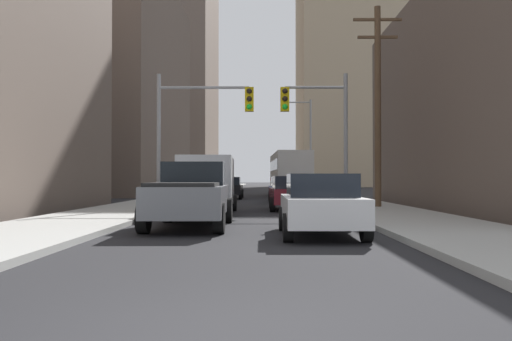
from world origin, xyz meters
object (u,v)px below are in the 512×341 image
sedan_blue (285,189)px  traffic_signal_near_left (200,118)px  cargo_van_silver (208,182)px  sedan_white (321,204)px  sedan_maroon (291,193)px  city_bus (289,172)px  pickup_truck_grey (191,195)px  sedan_black (229,188)px  traffic_signal_near_right (318,119)px

sedan_blue → traffic_signal_near_left: 9.80m
cargo_van_silver → sedan_blue: (3.55, 10.07, -0.52)m
traffic_signal_near_left → sedan_white: bearing=-68.0°
cargo_van_silver → sedan_blue: 10.69m
traffic_signal_near_left → sedan_maroon: bearing=7.9°
city_bus → sedan_white: (-0.76, -29.48, -1.16)m
cargo_van_silver → traffic_signal_near_left: bearing=106.1°
sedan_maroon → sedan_blue: 7.73m
cargo_van_silver → traffic_signal_near_left: (-0.52, 1.79, 2.78)m
cargo_van_silver → pickup_truck_grey: bearing=-88.8°
sedan_white → sedan_black: size_ratio=1.00×
sedan_white → traffic_signal_near_right: (1.01, 10.20, 3.23)m
sedan_black → sedan_maroon: bearing=-74.8°
sedan_maroon → sedan_black: 13.83m
sedan_black → traffic_signal_near_right: bearing=-71.2°
cargo_van_silver → sedan_white: 9.17m
sedan_blue → sedan_white: bearing=-89.8°
sedan_black → city_bus: bearing=50.1°
city_bus → traffic_signal_near_left: 20.00m
sedan_blue → sedan_black: (-3.67, 5.62, 0.00)m
pickup_truck_grey → sedan_white: pickup_truck_grey is taller
pickup_truck_grey → sedan_blue: (3.42, 16.17, -0.16)m
sedan_maroon → sedan_black: size_ratio=1.01×
city_bus → sedan_white: city_bus is taller
sedan_maroon → sedan_blue: same height
sedan_maroon → traffic_signal_near_right: 3.47m
sedan_black → traffic_signal_near_left: 14.30m
sedan_blue → traffic_signal_near_left: bearing=-116.2°
sedan_blue → traffic_signal_near_right: traffic_signal_near_right is taller
traffic_signal_near_right → sedan_blue: bearing=97.4°
sedan_maroon → traffic_signal_near_right: size_ratio=0.71×
cargo_van_silver → sedan_white: bearing=-66.8°
sedan_maroon → sedan_black: same height
sedan_white → sedan_maroon: size_ratio=0.99×
sedan_white → sedan_black: 24.40m
traffic_signal_near_right → city_bus: bearing=90.7°
city_bus → traffic_signal_near_left: traffic_signal_near_left is taller
sedan_black → traffic_signal_near_left: (-0.40, -13.91, 3.29)m
cargo_van_silver → sedan_black: size_ratio=1.25×
pickup_truck_grey → traffic_signal_near_right: (4.50, 7.89, 3.07)m
pickup_truck_grey → cargo_van_silver: cargo_van_silver is taller
pickup_truck_grey → sedan_white: size_ratio=1.30×
sedan_black → pickup_truck_grey: bearing=-89.4°
cargo_van_silver → sedan_white: size_ratio=1.25×
city_bus → sedan_black: size_ratio=2.75×
traffic_signal_near_left → cargo_van_silver: bearing=-73.9°
cargo_van_silver → sedan_blue: cargo_van_silver is taller
sedan_black → traffic_signal_near_right: size_ratio=0.70×
pickup_truck_grey → sedan_maroon: size_ratio=1.28×
sedan_maroon → pickup_truck_grey: bearing=-111.8°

